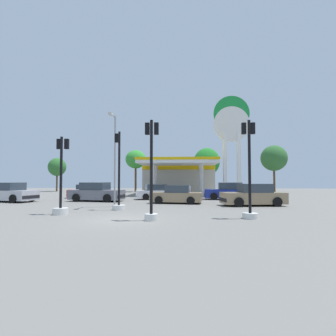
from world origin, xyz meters
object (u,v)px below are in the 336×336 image
(traffic_signal_1, at_px, (151,180))
(traffic_signal_3, at_px, (61,192))
(tree_2, at_px, (207,162))
(traffic_signal_2, at_px, (119,189))
(tree_1, at_px, (136,160))
(tree_3, at_px, (274,158))
(car_0, at_px, (253,196))
(car_5, at_px, (177,195))
(traffic_signal_0, at_px, (249,182))
(car_6, at_px, (229,192))
(car_4, at_px, (10,193))
(tree_0, at_px, (57,167))
(car_1, at_px, (97,193))
(station_pole_sign, at_px, (232,132))
(corner_streetlamp, at_px, (114,151))
(car_3, at_px, (87,192))
(car_2, at_px, (157,192))

(traffic_signal_1, xyz_separation_m, traffic_signal_3, (-5.24, 1.81, -0.66))
(tree_2, bearing_deg, traffic_signal_2, -107.07)
(tree_1, xyz_separation_m, tree_3, (21.36, 1.08, 0.19))
(car_0, distance_m, car_5, 5.86)
(traffic_signal_0, bearing_deg, car_6, 85.26)
(car_4, relative_size, car_6, 1.06)
(tree_2, bearing_deg, car_0, -86.16)
(tree_0, bearing_deg, car_5, -45.49)
(traffic_signal_1, bearing_deg, car_1, 120.20)
(car_0, height_order, tree_2, tree_2)
(station_pole_sign, height_order, car_5, station_pole_sign)
(tree_3, relative_size, corner_streetlamp, 1.12)
(station_pole_sign, height_order, car_1, station_pole_sign)
(car_0, xyz_separation_m, tree_0, (-25.44, 21.71, 3.18))
(car_3, bearing_deg, corner_streetlamp, -59.86)
(tree_0, bearing_deg, car_0, -40.47)
(tree_1, bearing_deg, tree_3, 2.90)
(car_1, xyz_separation_m, corner_streetlamp, (2.84, -4.86, 3.15))
(traffic_signal_0, distance_m, tree_3, 30.56)
(car_5, relative_size, traffic_signal_2, 0.86)
(traffic_signal_1, relative_size, traffic_signal_3, 1.11)
(traffic_signal_3, height_order, tree_0, tree_0)
(traffic_signal_2, bearing_deg, traffic_signal_3, -138.99)
(car_0, relative_size, car_2, 1.09)
(car_0, distance_m, car_6, 6.04)
(tree_3, bearing_deg, tree_0, -179.59)
(tree_0, height_order, tree_3, tree_3)
(car_4, xyz_separation_m, tree_0, (-5.41, 19.50, 3.16))
(car_5, bearing_deg, tree_3, 54.58)
(traffic_signal_2, distance_m, tree_1, 24.63)
(traffic_signal_0, relative_size, traffic_signal_2, 0.98)
(car_4, bearing_deg, car_3, 47.20)
(car_6, distance_m, tree_0, 29.42)
(tree_3, bearing_deg, car_3, -148.87)
(car_2, xyz_separation_m, traffic_signal_3, (-4.18, -11.42, 0.60))
(car_0, relative_size, tree_0, 0.88)
(car_3, bearing_deg, car_2, -11.82)
(traffic_signal_3, bearing_deg, car_1, 96.05)
(car_0, height_order, traffic_signal_3, traffic_signal_3)
(traffic_signal_0, height_order, tree_3, tree_3)
(corner_streetlamp, bearing_deg, car_4, 159.28)
(traffic_signal_0, bearing_deg, car_0, 74.37)
(station_pole_sign, xyz_separation_m, tree_3, (8.29, 10.46, -2.29))
(traffic_signal_0, distance_m, traffic_signal_1, 4.86)
(station_pole_sign, distance_m, tree_1, 16.28)
(traffic_signal_0, distance_m, tree_0, 36.85)
(car_2, height_order, traffic_signal_3, traffic_signal_3)
(station_pole_sign, height_order, car_2, station_pole_sign)
(tree_3, bearing_deg, car_6, -121.09)
(car_4, relative_size, traffic_signal_3, 1.15)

